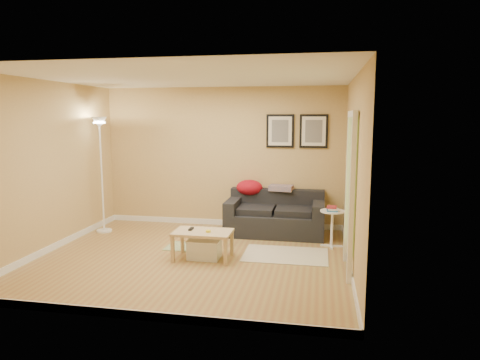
{
  "coord_description": "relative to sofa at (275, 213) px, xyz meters",
  "views": [
    {
      "loc": [
        1.81,
        -5.89,
        2.05
      ],
      "look_at": [
        0.55,
        0.85,
        1.05
      ],
      "focal_mm": 32.34,
      "sensor_mm": 36.0,
      "label": 1
    }
  ],
  "objects": [
    {
      "name": "wall_back",
      "position": [
        -1.05,
        0.47,
        0.92
      ],
      "size": [
        4.5,
        0.0,
        4.5
      ],
      "primitive_type": "plane",
      "rotation": [
        1.57,
        0.0,
        0.0
      ],
      "color": "tan",
      "rests_on": "ground"
    },
    {
      "name": "coffee_table",
      "position": [
        -0.89,
        -1.55,
        -0.17
      ],
      "size": [
        0.9,
        0.63,
        0.42
      ],
      "primitive_type": null,
      "rotation": [
        0.0,
        0.0,
        -0.15
      ],
      "color": "tan",
      "rests_on": "ground"
    },
    {
      "name": "storage_bin",
      "position": [
        -0.87,
        -1.52,
        -0.23
      ],
      "size": [
        0.47,
        0.34,
        0.29
      ],
      "primitive_type": null,
      "color": "white",
      "rests_on": "ground"
    },
    {
      "name": "floor",
      "position": [
        -1.05,
        -1.53,
        -0.38
      ],
      "size": [
        4.5,
        4.5,
        0.0
      ],
      "primitive_type": "plane",
      "color": "#9E8144",
      "rests_on": "ground"
    },
    {
      "name": "area_rug",
      "position": [
        0.28,
        -1.16,
        -0.37
      ],
      "size": [
        1.25,
        0.85,
        0.01
      ],
      "primitive_type": "cube",
      "color": "beige",
      "rests_on": "ground"
    },
    {
      "name": "baseboard_back",
      "position": [
        -1.05,
        0.46,
        -0.33
      ],
      "size": [
        4.5,
        0.02,
        0.1
      ],
      "primitive_type": "cube",
      "color": "white",
      "rests_on": "ground"
    },
    {
      "name": "floor_lamp",
      "position": [
        -3.05,
        -0.41,
        0.6
      ],
      "size": [
        0.27,
        0.27,
        2.07
      ],
      "primitive_type": null,
      "color": "white",
      "rests_on": "ground"
    },
    {
      "name": "plaid_throw",
      "position": [
        0.07,
        0.3,
        0.41
      ],
      "size": [
        0.45,
        0.32,
        0.1
      ],
      "primitive_type": null,
      "rotation": [
        0.0,
        0.0,
        -0.14
      ],
      "color": "tan",
      "rests_on": "sofa"
    },
    {
      "name": "tape_roll",
      "position": [
        -0.79,
        -1.6,
        0.06
      ],
      "size": [
        0.07,
        0.07,
        0.03
      ],
      "primitive_type": "cylinder",
      "color": "yellow",
      "rests_on": "coffee_table"
    },
    {
      "name": "remote_control",
      "position": [
        -1.08,
        -1.49,
        0.05
      ],
      "size": [
        0.06,
        0.16,
        0.02
      ],
      "primitive_type": "cube",
      "rotation": [
        0.0,
        0.0,
        0.04
      ],
      "color": "black",
      "rests_on": "coffee_table"
    },
    {
      "name": "wall_left",
      "position": [
        -3.3,
        -1.53,
        0.92
      ],
      "size": [
        0.0,
        4.0,
        4.0
      ],
      "primitive_type": "plane",
      "rotation": [
        1.57,
        0.0,
        1.57
      ],
      "color": "tan",
      "rests_on": "ground"
    },
    {
      "name": "baseboard_right",
      "position": [
        1.19,
        -1.53,
        -0.33
      ],
      "size": [
        0.02,
        4.0,
        0.1
      ],
      "primitive_type": "cube",
      "color": "white",
      "rests_on": "ground"
    },
    {
      "name": "green_runner",
      "position": [
        -1.27,
        -1.03,
        -0.37
      ],
      "size": [
        0.7,
        0.5,
        0.01
      ],
      "primitive_type": "cube",
      "color": "#668C4C",
      "rests_on": "ground"
    },
    {
      "name": "book_stack",
      "position": [
        0.96,
        -0.6,
        0.25
      ],
      "size": [
        0.23,
        0.26,
        0.07
      ],
      "primitive_type": null,
      "rotation": [
        0.0,
        0.0,
        0.31
      ],
      "color": "teal",
      "rests_on": "side_table"
    },
    {
      "name": "framed_print_right",
      "position": [
        0.63,
        0.45,
        1.43
      ],
      "size": [
        0.5,
        0.04,
        0.6
      ],
      "primitive_type": null,
      "color": "black",
      "rests_on": "wall_back"
    },
    {
      "name": "red_throw",
      "position": [
        -0.51,
        0.3,
        0.4
      ],
      "size": [
        0.48,
        0.36,
        0.28
      ],
      "primitive_type": null,
      "color": "#AC0F28",
      "rests_on": "sofa"
    },
    {
      "name": "baseboard_front",
      "position": [
        -1.05,
        -3.52,
        -0.33
      ],
      "size": [
        4.5,
        0.02,
        0.1
      ],
      "primitive_type": "cube",
      "color": "white",
      "rests_on": "ground"
    },
    {
      "name": "framed_print_left",
      "position": [
        0.03,
        0.45,
        1.43
      ],
      "size": [
        0.5,
        0.04,
        0.6
      ],
      "primitive_type": null,
      "color": "black",
      "rests_on": "wall_back"
    },
    {
      "name": "sofa",
      "position": [
        0.0,
        0.0,
        0.0
      ],
      "size": [
        1.7,
        0.9,
        0.75
      ],
      "primitive_type": null,
      "color": "black",
      "rests_on": "ground"
    },
    {
      "name": "baseboard_left",
      "position": [
        -3.29,
        -1.53,
        -0.33
      ],
      "size": [
        0.02,
        4.0,
        0.1
      ],
      "primitive_type": "cube",
      "color": "white",
      "rests_on": "ground"
    },
    {
      "name": "doorway",
      "position": [
        1.15,
        -1.68,
        0.65
      ],
      "size": [
        0.12,
        1.01,
        2.13
      ],
      "primitive_type": null,
      "color": "white",
      "rests_on": "ground"
    },
    {
      "name": "side_table",
      "position": [
        0.97,
        -0.59,
        -0.08
      ],
      "size": [
        0.39,
        0.39,
        0.59
      ],
      "primitive_type": null,
      "color": "white",
      "rests_on": "ground"
    },
    {
      "name": "wall_right",
      "position": [
        1.2,
        -1.53,
        0.92
      ],
      "size": [
        0.0,
        4.0,
        4.0
      ],
      "primitive_type": "plane",
      "rotation": [
        1.57,
        0.0,
        -1.57
      ],
      "color": "tan",
      "rests_on": "ground"
    },
    {
      "name": "wall_front",
      "position": [
        -1.05,
        -3.53,
        0.92
      ],
      "size": [
        4.5,
        0.0,
        4.5
      ],
      "primitive_type": "plane",
      "rotation": [
        -1.57,
        0.0,
        0.0
      ],
      "color": "tan",
      "rests_on": "ground"
    },
    {
      "name": "ceiling",
      "position": [
        -1.05,
        -1.53,
        2.23
      ],
      "size": [
        4.5,
        4.5,
        0.0
      ],
      "primitive_type": "plane",
      "rotation": [
        3.14,
        0.0,
        0.0
      ],
      "color": "white",
      "rests_on": "wall_back"
    }
  ]
}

